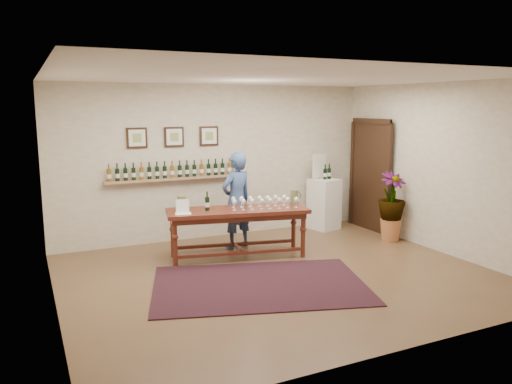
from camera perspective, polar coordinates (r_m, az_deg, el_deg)
name	(u,v)px	position (r m, az deg, el deg)	size (l,w,h in m)	color
ground	(280,275)	(7.31, 2.72, -9.51)	(6.00, 6.00, 0.00)	brown
room_shell	(332,175)	(9.67, 8.67, 1.99)	(6.00, 6.00, 6.00)	beige
rug	(260,285)	(6.92, 0.41, -10.55)	(2.87, 1.91, 0.02)	#4B170D
tasting_table	(238,216)	(7.99, -2.11, -2.78)	(2.34, 1.16, 0.80)	#3F1F0F
table_glasses	(260,202)	(8.03, 0.48, -1.16)	(1.33, 0.31, 0.18)	white
table_bottles	(207,201)	(7.90, -5.60, -1.04)	(0.26, 0.15, 0.28)	black
pitcher_left	(181,204)	(7.83, -8.54, -1.33)	(0.16, 0.16, 0.24)	#5D653F
pitcher_right	(294,197)	(8.35, 4.42, -0.56)	(0.16, 0.16, 0.25)	#5D653F
menu_card	(183,206)	(7.68, -8.40, -1.64)	(0.24, 0.18, 0.22)	white
display_pedestal	(324,204)	(9.98, 7.78, -1.37)	(0.50, 0.50, 1.00)	white
pedestal_bottles	(327,172)	(9.90, 8.13, 2.31)	(0.29, 0.08, 0.29)	black
info_sign	(319,166)	(9.93, 7.24, 2.99)	(0.37, 0.02, 0.51)	white
potted_plant	(391,207)	(9.28, 15.22, -1.62)	(0.60, 0.60, 1.08)	#AB6539
person	(237,200)	(8.51, -2.23, -0.97)	(0.60, 0.40, 1.65)	#344C7B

